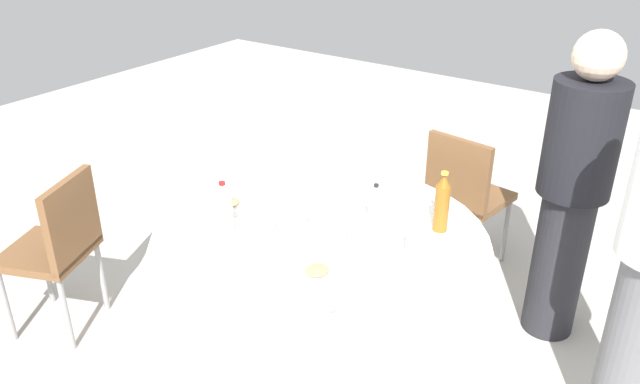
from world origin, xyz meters
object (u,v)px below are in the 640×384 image
at_px(bottle_amber_outer, 442,203).
at_px(wine_glass_east, 328,299).
at_px(wine_glass_west, 372,199).
at_px(wine_glass_right, 265,219).
at_px(bottle_clear_far, 224,212).
at_px(chair_north, 465,191).
at_px(plate_front, 418,288).
at_px(bottle_clear_east, 415,235).
at_px(plate_near, 308,196).
at_px(wine_glass_north, 349,223).
at_px(plate_rear, 317,273).
at_px(bottle_clear_inner, 375,214).
at_px(plate_mid, 231,205).
at_px(wine_glass_rear, 311,209).
at_px(person_far, 573,187).
at_px(dining_table, 320,262).
at_px(chair_right, 59,242).

height_order(bottle_amber_outer, wine_glass_east, bottle_amber_outer).
xyz_separation_m(wine_glass_west, wine_glass_right, (-0.45, 0.26, 0.02)).
height_order(bottle_clear_far, wine_glass_west, bottle_clear_far).
bearing_deg(chair_north, plate_front, -65.95).
distance_m(bottle_clear_east, chair_north, 1.26).
distance_m(wine_glass_west, plate_near, 0.38).
bearing_deg(wine_glass_north, plate_rear, -174.71).
xyz_separation_m(wine_glass_north, plate_front, (-0.13, -0.40, -0.10)).
relative_size(bottle_clear_east, chair_north, 0.33).
distance_m(bottle_amber_outer, chair_north, 0.97).
bearing_deg(plate_near, plate_front, -116.15).
bearing_deg(bottle_clear_inner, wine_glass_right, 130.08).
height_order(bottle_clear_east, wine_glass_west, bottle_clear_east).
bearing_deg(plate_mid, wine_glass_right, -114.17).
height_order(wine_glass_rear, plate_front, wine_glass_rear).
height_order(bottle_clear_east, wine_glass_right, bottle_clear_east).
relative_size(bottle_clear_inner, wine_glass_north, 1.74).
xyz_separation_m(wine_glass_west, wine_glass_north, (-0.27, -0.04, 0.01)).
bearing_deg(wine_glass_west, plate_mid, 115.96).
bearing_deg(bottle_clear_inner, plate_mid, 101.63).
bearing_deg(person_far, wine_glass_west, -95.17).
distance_m(wine_glass_west, person_far, 0.98).
height_order(dining_table, wine_glass_east, wine_glass_east).
height_order(wine_glass_east, wine_glass_rear, wine_glass_rear).
relative_size(bottle_amber_outer, bottle_clear_far, 1.06).
bearing_deg(plate_mid, plate_near, -38.91).
height_order(bottle_amber_outer, chair_north, bottle_amber_outer).
bearing_deg(plate_near, plate_rear, -141.17).
bearing_deg(bottle_amber_outer, plate_rear, 158.87).
distance_m(wine_glass_east, wine_glass_north, 0.53).
relative_size(wine_glass_east, chair_north, 0.16).
distance_m(plate_mid, chair_north, 1.44).
distance_m(wine_glass_north, person_far, 1.16).
bearing_deg(chair_right, person_far, -77.37).
xyz_separation_m(wine_glass_north, chair_right, (-0.50, 1.40, -0.33)).
bearing_deg(dining_table, plate_rear, -146.98).
bearing_deg(wine_glass_west, person_far, -46.59).
relative_size(bottle_clear_far, person_far, 0.17).
bearing_deg(wine_glass_rear, bottle_clear_inner, -72.51).
bearing_deg(wine_glass_right, plate_mid, 65.83).
xyz_separation_m(wine_glass_east, wine_glass_north, (0.48, 0.22, 0.01)).
height_order(bottle_clear_east, wine_glass_rear, bottle_clear_east).
bearing_deg(chair_right, wine_glass_west, -82.71).
relative_size(bottle_amber_outer, bottle_clear_east, 1.00).
bearing_deg(dining_table, wine_glass_right, 142.81).
bearing_deg(plate_near, plate_mid, 141.09).
height_order(bottle_clear_far, bottle_clear_east, bottle_clear_east).
bearing_deg(chair_right, chair_north, -62.06).
relative_size(bottle_amber_outer, bottle_clear_inner, 1.09).
height_order(bottle_clear_far, chair_north, bottle_clear_far).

